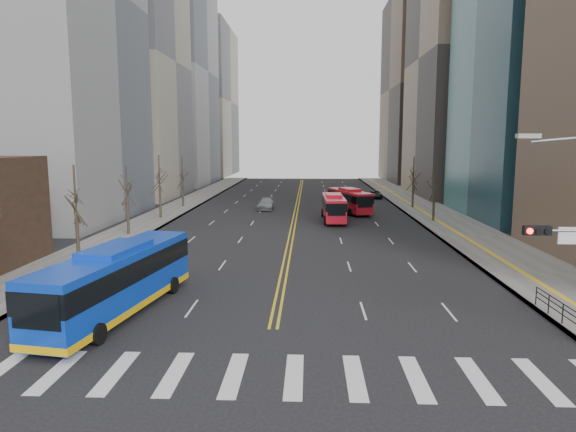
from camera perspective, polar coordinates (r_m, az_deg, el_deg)
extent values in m
plane|color=black|center=(21.06, -2.68, -17.27)|extent=(220.00, 220.00, 0.00)
cube|color=slate|center=(66.47, 16.09, 0.12)|extent=(7.00, 130.00, 0.15)
cube|color=slate|center=(67.09, -13.41, 0.29)|extent=(5.00, 130.00, 0.15)
cube|color=silver|center=(23.25, -24.26, -15.46)|extent=(0.70, 4.00, 0.01)
cube|color=silver|center=(22.34, -18.60, -16.15)|extent=(0.70, 4.00, 0.01)
cube|color=silver|center=(21.64, -12.49, -16.72)|extent=(0.70, 4.00, 0.01)
cube|color=silver|center=(21.19, -6.02, -17.12)|extent=(0.70, 4.00, 0.01)
cube|color=silver|center=(21.00, 0.68, -17.33)|extent=(0.70, 4.00, 0.01)
cube|color=silver|center=(21.07, 7.43, -17.31)|extent=(0.70, 4.00, 0.01)
cube|color=silver|center=(21.40, 14.04, -17.07)|extent=(0.70, 4.00, 0.01)
cube|color=silver|center=(21.99, 20.35, -16.64)|extent=(0.70, 4.00, 0.01)
cube|color=silver|center=(22.80, 26.23, -16.07)|extent=(0.70, 4.00, 0.01)
cube|color=gold|center=(74.52, 0.88, 1.23)|extent=(0.15, 100.00, 0.01)
cube|color=gold|center=(74.51, 1.19, 1.23)|extent=(0.15, 100.00, 0.01)
cube|color=gray|center=(91.94, -19.26, 15.85)|extent=(22.00, 22.00, 44.00)
cube|color=gray|center=(117.31, -13.83, 15.29)|extent=(20.00, 26.00, 48.00)
cube|color=gray|center=(95.30, 20.45, 16.12)|extent=(20.00, 26.00, 46.00)
cube|color=gray|center=(147.59, -9.87, 12.34)|extent=(18.00, 30.00, 40.00)
cube|color=brown|center=(125.52, 15.35, 13.38)|extent=(18.00, 30.00, 42.00)
cube|color=black|center=(23.17, 25.94, -1.46)|extent=(1.10, 0.28, 0.38)
cylinder|color=#FF190C|center=(22.89, 25.29, -1.53)|extent=(0.24, 0.08, 0.24)
cylinder|color=black|center=(23.03, 26.09, -1.52)|extent=(0.24, 0.08, 0.24)
cylinder|color=black|center=(23.17, 26.89, -1.52)|extent=(0.24, 0.08, 0.24)
cube|color=white|center=(23.75, 28.78, -1.92)|extent=(0.90, 0.06, 0.70)
cube|color=#999993|center=(22.66, 25.14, 8.05)|extent=(0.90, 0.35, 0.18)
cube|color=black|center=(29.03, 28.28, -8.61)|extent=(0.04, 6.00, 0.04)
cylinder|color=black|center=(29.17, 28.21, -9.55)|extent=(0.06, 0.06, 1.00)
cylinder|color=black|center=(30.46, 26.98, -8.73)|extent=(0.06, 0.06, 1.00)
cylinder|color=black|center=(31.77, 25.86, -7.98)|extent=(0.06, 0.06, 1.00)
cylinder|color=black|center=(42.48, -22.34, -2.05)|extent=(0.28, 0.28, 3.90)
cylinder|color=black|center=(52.56, -17.36, -0.11)|extent=(0.28, 0.28, 3.60)
cylinder|color=black|center=(62.90, -14.01, 1.52)|extent=(0.28, 0.28, 4.00)
cylinder|color=black|center=(73.47, -11.60, 2.45)|extent=(0.28, 0.28, 3.80)
cylinder|color=black|center=(61.08, 15.88, 1.02)|extent=(0.28, 0.28, 3.50)
cylinder|color=black|center=(72.72, 13.70, 2.30)|extent=(0.28, 0.28, 3.75)
cube|color=#0C39C1|center=(28.74, -18.45, -6.71)|extent=(4.62, 12.94, 3.03)
cube|color=black|center=(28.60, -18.50, -5.59)|extent=(4.68, 12.97, 1.08)
cube|color=#0C39C1|center=(28.38, -18.60, -3.56)|extent=(2.79, 4.72, 0.40)
cube|color=#EEB40C|center=(29.10, -18.33, -9.22)|extent=(4.68, 12.97, 0.35)
cylinder|color=black|center=(26.61, -25.26, -11.36)|extent=(0.45, 1.03, 1.00)
cylinder|color=black|center=(25.17, -20.32, -12.20)|extent=(0.45, 1.03, 1.00)
cylinder|color=black|center=(33.13, -16.83, -7.12)|extent=(0.45, 1.03, 1.00)
cylinder|color=black|center=(31.99, -12.62, -7.51)|extent=(0.45, 1.03, 1.00)
cube|color=red|center=(59.70, 5.09, 1.00)|extent=(2.42, 9.85, 2.50)
cube|color=black|center=(59.64, 5.10, 1.49)|extent=(2.48, 9.87, 0.91)
cube|color=red|center=(59.55, 5.11, 2.29)|extent=(1.85, 3.47, 0.40)
cylinder|color=black|center=(56.69, 4.16, -0.50)|extent=(0.32, 1.01, 1.00)
cylinder|color=black|center=(56.85, 6.40, -0.50)|extent=(0.32, 1.01, 1.00)
cylinder|color=black|center=(62.89, 3.87, 0.37)|extent=(0.32, 1.01, 1.00)
cylinder|color=black|center=(63.03, 5.90, 0.36)|extent=(0.32, 1.01, 1.00)
cube|color=red|center=(66.80, 6.84, 1.75)|extent=(5.19, 10.14, 2.54)
cube|color=black|center=(66.74, 6.85, 2.20)|extent=(5.26, 10.18, 0.92)
cube|color=red|center=(66.66, 6.86, 2.92)|extent=(2.78, 3.86, 0.40)
cylinder|color=black|center=(63.60, 6.97, 0.41)|extent=(0.59, 1.04, 1.00)
cylinder|color=black|center=(64.49, 8.82, 0.48)|extent=(0.59, 1.04, 1.00)
cylinder|color=black|center=(69.46, 4.97, 1.10)|extent=(0.59, 1.04, 1.00)
cylinder|color=black|center=(70.27, 6.70, 1.15)|extent=(0.59, 1.04, 1.00)
imported|color=silver|center=(43.37, -14.92, -3.29)|extent=(2.16, 3.98, 1.24)
imported|color=black|center=(65.47, 7.43, 0.74)|extent=(2.58, 4.01, 1.27)
imported|color=gray|center=(69.73, -2.48, 1.33)|extent=(2.06, 5.00, 1.45)
imported|color=black|center=(84.85, 9.67, 2.37)|extent=(2.13, 4.43, 1.22)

